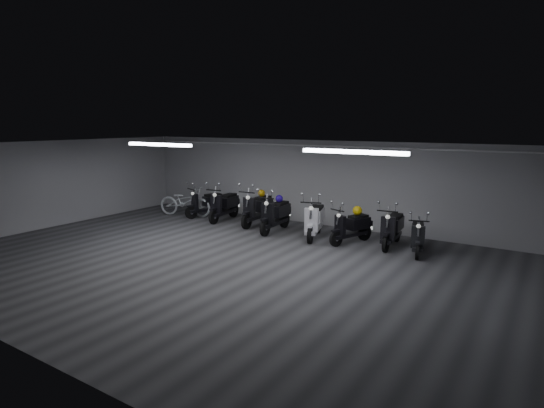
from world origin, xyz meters
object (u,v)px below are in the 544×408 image
Objects in this scene: helmet_0 at (357,211)px; helmet_1 at (262,193)px; scooter_6 at (315,214)px; helmet_2 at (279,199)px; scooter_1 at (224,200)px; scooter_8 at (392,223)px; scooter_7 at (351,222)px; scooter_9 at (418,231)px; scooter_0 at (206,199)px; scooter_5 at (275,209)px; scooter_3 at (257,203)px; bicycle at (185,198)px.

helmet_1 reaches higher than helmet_0.
helmet_2 is (-1.41, 0.30, 0.28)m from scooter_6.
scooter_8 is (5.98, -0.12, -0.03)m from scooter_1.
scooter_7 is 1.04× the size of scooter_9.
scooter_8 reaches higher than helmet_2.
helmet_2 is at bearing 178.75° from helmet_0.
scooter_7 is 1.12m from scooter_8.
helmet_0 is (4.99, -0.19, 0.20)m from scooter_1.
scooter_5 is at bearing 12.89° from scooter_0.
scooter_0 is 7.51× the size of helmet_2.
scooter_0 is at bearing 160.78° from scooter_9.
scooter_3 reaches higher than scooter_7.
scooter_9 is at bearing -24.55° from scooter_8.
scooter_7 reaches higher than scooter_9.
scooter_3 is 5.39m from scooter_9.
bicycle is at bearing 178.90° from scooter_1.
scooter_1 is 4.92m from scooter_7.
scooter_3 is 8.06× the size of helmet_1.
scooter_1 reaches higher than helmet_2.
scooter_3 is at bearing 176.20° from helmet_0.
scooter_8 is 1.02m from helmet_0.
scooter_8 is at bearing 0.06° from scooter_5.
scooter_3 is at bearing 151.36° from scooter_6.
scooter_9 is 6.67× the size of helmet_1.
scooter_3 reaches higher than helmet_2.
scooter_1 is at bearing -166.70° from helmet_1.
scooter_1 reaches higher than helmet_0.
helmet_0 is at bearing -5.98° from scooter_6.
helmet_1 is (1.36, 0.32, 0.32)m from scooter_1.
scooter_1 is 1.17× the size of scooter_9.
bicycle reaches higher than scooter_9.
scooter_1 is 2.37m from helmet_2.
helmet_1 is at bearing 90.00° from scooter_3.
bicycle reaches higher than helmet_2.
scooter_7 is at bearing -16.00° from scooter_6.
scooter_8 is (3.61, 0.28, -0.04)m from scooter_5.
scooter_3 is 3.55m from scooter_7.
helmet_0 is (2.62, 0.21, 0.20)m from scooter_5.
scooter_6 is at bearing 165.15° from scooter_9.
scooter_8 is 4.65m from helmet_1.
scooter_3 is 1.09m from scooter_5.
scooter_5 is at bearing -35.84° from helmet_1.
scooter_8 is (6.89, -0.23, 0.02)m from scooter_0.
scooter_8 is 3.65m from helmet_2.
helmet_2 is at bearing 176.11° from scooter_8.
scooter_1 reaches higher than scooter_7.
scooter_3 is 1.03× the size of scooter_5.
scooter_9 is 8.43m from bicycle.
scooter_6 is 2.24m from scooter_8.
scooter_0 reaches higher than helmet_2.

